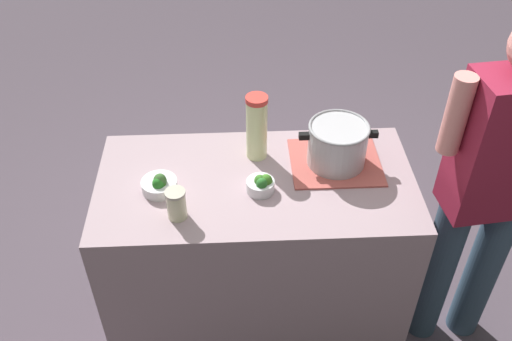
# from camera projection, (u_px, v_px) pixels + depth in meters

# --- Properties ---
(ground_plane) EXTENTS (8.00, 8.00, 0.00)m
(ground_plane) POSITION_uv_depth(u_px,v_px,m) (256.00, 321.00, 2.74)
(ground_plane) COLOR #574A56
(counter_slab) EXTENTS (1.22, 0.62, 0.91)m
(counter_slab) POSITION_uv_depth(u_px,v_px,m) (256.00, 259.00, 2.44)
(counter_slab) COLOR #A48A93
(counter_slab) RESTS_ON ground_plane
(dish_cloth) EXTENTS (0.35, 0.31, 0.01)m
(dish_cloth) POSITION_uv_depth(u_px,v_px,m) (335.00, 162.00, 2.22)
(dish_cloth) COLOR #B8564F
(dish_cloth) RESTS_ON counter_slab
(cooking_pot) EXTENTS (0.30, 0.23, 0.17)m
(cooking_pot) POSITION_uv_depth(u_px,v_px,m) (338.00, 143.00, 2.16)
(cooking_pot) COLOR #B7B7BC
(cooking_pot) RESTS_ON dish_cloth
(lemonade_pitcher) EXTENTS (0.09, 0.09, 0.28)m
(lemonade_pitcher) POSITION_uv_depth(u_px,v_px,m) (257.00, 127.00, 2.17)
(lemonade_pitcher) COLOR beige
(lemonade_pitcher) RESTS_ON counter_slab
(mason_jar) EXTENTS (0.07, 0.07, 0.12)m
(mason_jar) POSITION_uv_depth(u_px,v_px,m) (176.00, 204.00, 1.96)
(mason_jar) COLOR beige
(mason_jar) RESTS_ON counter_slab
(broccoli_bowl_front) EXTENTS (0.13, 0.13, 0.08)m
(broccoli_bowl_front) POSITION_uv_depth(u_px,v_px,m) (160.00, 184.00, 2.08)
(broccoli_bowl_front) COLOR silver
(broccoli_bowl_front) RESTS_ON counter_slab
(broccoli_bowl_center) EXTENTS (0.11, 0.11, 0.07)m
(broccoli_bowl_center) POSITION_uv_depth(u_px,v_px,m) (261.00, 184.00, 2.08)
(broccoli_bowl_center) COLOR silver
(broccoli_bowl_center) RESTS_ON counter_slab
(person_cook) EXTENTS (0.50, 0.24, 1.59)m
(person_cook) POSITION_uv_depth(u_px,v_px,m) (489.00, 191.00, 2.15)
(person_cook) COLOR #3B5369
(person_cook) RESTS_ON ground_plane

